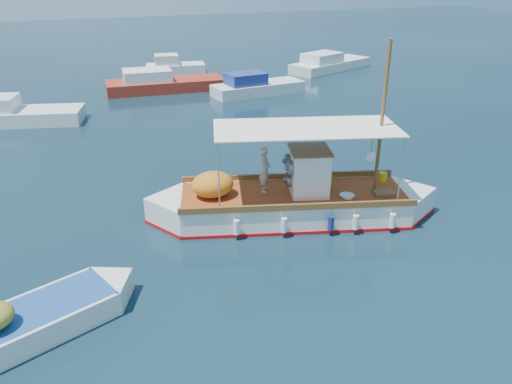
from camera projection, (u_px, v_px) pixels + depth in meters
name	position (u px, v px, depth m)	size (l,w,h in m)	color
ground	(281.00, 225.00, 17.83)	(160.00, 160.00, 0.00)	black
fishing_caique	(291.00, 203.00, 18.18)	(10.26, 5.05, 6.54)	white
dinghy	(22.00, 327.00, 12.34)	(5.72, 3.17, 1.49)	white
bg_boat_nw	(7.00, 115.00, 28.99)	(8.32, 4.36, 1.80)	silver
bg_boat_n	(162.00, 84.00, 36.54)	(8.58, 3.39, 1.80)	maroon
bg_boat_ne	(255.00, 88.00, 35.48)	(6.74, 2.84, 1.80)	silver
bg_boat_e	(329.00, 65.00, 43.56)	(8.52, 5.37, 1.80)	silver
bg_boat_far_n	(174.00, 68.00, 42.28)	(5.13, 2.81, 1.80)	silver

